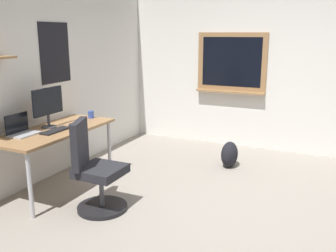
{
  "coord_description": "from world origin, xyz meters",
  "views": [
    {
      "loc": [
        -3.41,
        -0.88,
        1.79
      ],
      "look_at": [
        0.02,
        0.72,
        0.85
      ],
      "focal_mm": 40.05,
      "sensor_mm": 36.0,
      "label": 1
    }
  ],
  "objects_px": {
    "computer_mouse": "(72,125)",
    "laptop": "(21,130)",
    "office_chair": "(95,172)",
    "coffee_mug": "(91,115)",
    "desk": "(55,135)",
    "monitor_primary": "(48,105)",
    "backpack": "(229,154)",
    "keyboard": "(56,131)"
  },
  "relations": [
    {
      "from": "laptop",
      "to": "computer_mouse",
      "type": "xyz_separation_m",
      "value": [
        0.54,
        -0.24,
        -0.04
      ]
    },
    {
      "from": "monitor_primary",
      "to": "computer_mouse",
      "type": "bearing_deg",
      "value": -48.25
    },
    {
      "from": "keyboard",
      "to": "computer_mouse",
      "type": "bearing_deg",
      "value": -0.0
    },
    {
      "from": "keyboard",
      "to": "coffee_mug",
      "type": "distance_m",
      "value": 0.73
    },
    {
      "from": "laptop",
      "to": "computer_mouse",
      "type": "height_order",
      "value": "laptop"
    },
    {
      "from": "coffee_mug",
      "to": "office_chair",
      "type": "bearing_deg",
      "value": -142.7
    },
    {
      "from": "monitor_primary",
      "to": "backpack",
      "type": "relative_size",
      "value": 1.31
    },
    {
      "from": "desk",
      "to": "monitor_primary",
      "type": "distance_m",
      "value": 0.36
    },
    {
      "from": "monitor_primary",
      "to": "keyboard",
      "type": "bearing_deg",
      "value": -120.97
    },
    {
      "from": "desk",
      "to": "laptop",
      "type": "relative_size",
      "value": 4.84
    },
    {
      "from": "desk",
      "to": "computer_mouse",
      "type": "height_order",
      "value": "computer_mouse"
    },
    {
      "from": "laptop",
      "to": "coffee_mug",
      "type": "relative_size",
      "value": 3.37
    },
    {
      "from": "desk",
      "to": "laptop",
      "type": "xyz_separation_m",
      "value": [
        -0.34,
        0.15,
        0.12
      ]
    },
    {
      "from": "keyboard",
      "to": "computer_mouse",
      "type": "distance_m",
      "value": 0.28
    },
    {
      "from": "office_chair",
      "to": "coffee_mug",
      "type": "height_order",
      "value": "office_chair"
    },
    {
      "from": "desk",
      "to": "office_chair",
      "type": "bearing_deg",
      "value": -109.96
    },
    {
      "from": "laptop",
      "to": "backpack",
      "type": "height_order",
      "value": "laptop"
    },
    {
      "from": "laptop",
      "to": "desk",
      "type": "bearing_deg",
      "value": -24.52
    },
    {
      "from": "keyboard",
      "to": "coffee_mug",
      "type": "bearing_deg",
      "value": 3.94
    },
    {
      "from": "monitor_primary",
      "to": "computer_mouse",
      "type": "distance_m",
      "value": 0.36
    },
    {
      "from": "office_chair",
      "to": "computer_mouse",
      "type": "xyz_separation_m",
      "value": [
        0.47,
        0.65,
        0.33
      ]
    },
    {
      "from": "office_chair",
      "to": "computer_mouse",
      "type": "bearing_deg",
      "value": 54.03
    },
    {
      "from": "desk",
      "to": "computer_mouse",
      "type": "bearing_deg",
      "value": -21.75
    },
    {
      "from": "monitor_primary",
      "to": "coffee_mug",
      "type": "relative_size",
      "value": 5.04
    },
    {
      "from": "computer_mouse",
      "to": "laptop",
      "type": "bearing_deg",
      "value": 156.51
    },
    {
      "from": "desk",
      "to": "keyboard",
      "type": "relative_size",
      "value": 4.06
    },
    {
      "from": "backpack",
      "to": "monitor_primary",
      "type": "bearing_deg",
      "value": 131.41
    },
    {
      "from": "monitor_primary",
      "to": "coffee_mug",
      "type": "xyz_separation_m",
      "value": [
        0.61,
        -0.14,
        -0.22
      ]
    },
    {
      "from": "laptop",
      "to": "coffee_mug",
      "type": "bearing_deg",
      "value": -10.65
    },
    {
      "from": "desk",
      "to": "monitor_primary",
      "type": "height_order",
      "value": "monitor_primary"
    },
    {
      "from": "backpack",
      "to": "coffee_mug",
      "type": "bearing_deg",
      "value": 119.86
    },
    {
      "from": "keyboard",
      "to": "laptop",
      "type": "bearing_deg",
      "value": 138.09
    },
    {
      "from": "office_chair",
      "to": "keyboard",
      "type": "xyz_separation_m",
      "value": [
        0.19,
        0.65,
        0.32
      ]
    },
    {
      "from": "laptop",
      "to": "computer_mouse",
      "type": "distance_m",
      "value": 0.59
    },
    {
      "from": "computer_mouse",
      "to": "desk",
      "type": "bearing_deg",
      "value": 158.25
    },
    {
      "from": "office_chair",
      "to": "coffee_mug",
      "type": "relative_size",
      "value": 10.33
    },
    {
      "from": "desk",
      "to": "office_chair",
      "type": "height_order",
      "value": "office_chair"
    },
    {
      "from": "office_chair",
      "to": "backpack",
      "type": "relative_size",
      "value": 2.68
    },
    {
      "from": "keyboard",
      "to": "backpack",
      "type": "bearing_deg",
      "value": -43.29
    },
    {
      "from": "coffee_mug",
      "to": "desk",
      "type": "bearing_deg",
      "value": 177.21
    },
    {
      "from": "office_chair",
      "to": "computer_mouse",
      "type": "distance_m",
      "value": 0.87
    },
    {
      "from": "coffee_mug",
      "to": "keyboard",
      "type": "bearing_deg",
      "value": -176.06
    }
  ]
}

